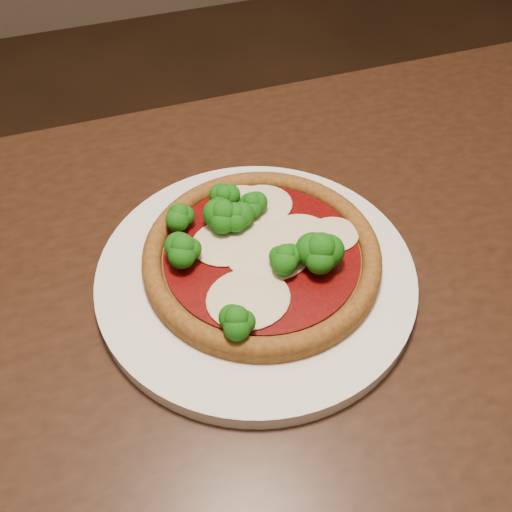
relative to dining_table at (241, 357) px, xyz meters
name	(u,v)px	position (x,y,z in m)	size (l,w,h in m)	color
floor	(246,429)	(0.06, 0.19, -0.65)	(4.00, 4.00, 0.00)	black
dining_table	(241,357)	(0.00, 0.00, 0.00)	(1.24, 0.74, 0.75)	black
plate	(256,275)	(0.03, 0.02, 0.11)	(0.33, 0.33, 0.02)	white
pizza	(260,251)	(0.03, 0.03, 0.14)	(0.25, 0.25, 0.06)	brown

